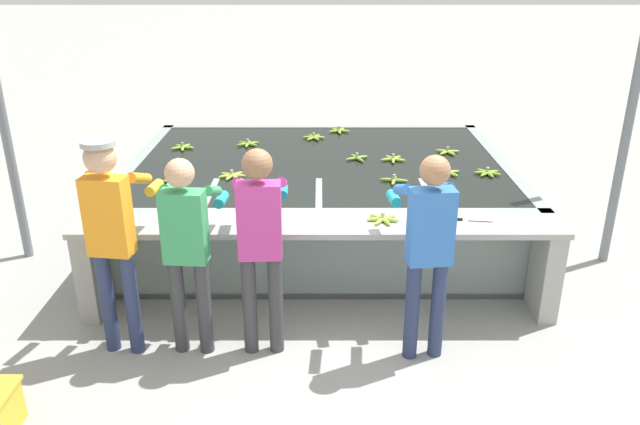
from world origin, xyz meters
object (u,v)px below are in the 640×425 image
banana_bunch_floating_6 (340,131)px  worker_2 (261,234)px  support_post_right (633,106)px  banana_bunch_floating_8 (184,147)px  knife_0 (466,220)px  banana_bunch_floating_1 (233,175)px  banana_bunch_floating_5 (394,159)px  banana_bunch_floating_0 (358,158)px  worker_3 (430,240)px  banana_bunch_ledge_0 (384,219)px  worker_1 (188,240)px  banana_bunch_floating_11 (489,173)px  banana_bunch_floating_7 (249,144)px  banana_bunch_floating_4 (449,152)px  support_post_left (1,104)px  banana_bunch_floating_2 (395,180)px  banana_bunch_floating_3 (176,181)px  banana_bunch_floating_9 (315,137)px

banana_bunch_floating_6 → worker_2: bearing=-101.1°
worker_2 → support_post_right: bearing=24.9°
banana_bunch_floating_8 → knife_0: size_ratio=0.78×
banana_bunch_floating_1 → banana_bunch_floating_5: 1.76m
worker_2 → banana_bunch_floating_0: (0.84, 2.31, -0.13)m
worker_3 → banana_bunch_floating_5: size_ratio=5.89×
banana_bunch_floating_1 → banana_bunch_ledge_0: size_ratio=1.00×
worker_1 → banana_bunch_floating_6: bearing=70.6°
banana_bunch_floating_11 → banana_bunch_ledge_0: (-1.18, -1.22, 0.00)m
banana_bunch_floating_0 → banana_bunch_floating_6: bearing=98.1°
banana_bunch_floating_7 → worker_2: bearing=-81.9°
banana_bunch_floating_0 → banana_bunch_floating_8: bearing=168.2°
banana_bunch_floating_4 → support_post_left: support_post_left is taller
support_post_right → banana_bunch_floating_2: bearing=179.6°
banana_bunch_floating_8 → support_post_right: support_post_right is taller
banana_bunch_floating_0 → knife_0: bearing=-64.8°
banana_bunch_floating_3 → worker_1: bearing=-74.5°
support_post_left → banana_bunch_floating_5: bearing=9.0°
banana_bunch_floating_3 → support_post_left: 1.79m
banana_bunch_ledge_0 → knife_0: bearing=0.7°
banana_bunch_floating_9 → banana_bunch_floating_2: bearing=-63.1°
banana_bunch_floating_6 → banana_bunch_ledge_0: size_ratio=0.99×
banana_bunch_floating_6 → banana_bunch_floating_11: size_ratio=0.98×
banana_bunch_floating_0 → support_post_right: bearing=-16.7°
banana_bunch_floating_1 → banana_bunch_floating_7: 1.16m
banana_bunch_floating_7 → support_post_right: size_ratio=0.09×
worker_1 → worker_2: 0.55m
banana_bunch_floating_11 → banana_bunch_floating_1: bearing=-178.1°
banana_bunch_floating_1 → banana_bunch_floating_8: size_ratio=1.02×
banana_bunch_floating_9 → banana_bunch_floating_7: bearing=-159.8°
worker_1 → banana_bunch_floating_3: bearing=105.5°
worker_2 → banana_bunch_floating_9: 3.18m
worker_1 → banana_bunch_floating_1: size_ratio=5.64×
worker_1 → worker_3: bearing=-2.3°
banana_bunch_floating_8 → banana_bunch_floating_11: bearing=-15.7°
banana_bunch_floating_5 → worker_1: bearing=-128.2°
banana_bunch_floating_2 → banana_bunch_floating_4: (0.71, 0.97, -0.00)m
worker_1 → banana_bunch_floating_7: 2.88m
banana_bunch_floating_0 → banana_bunch_ledge_0: 1.73m
banana_bunch_floating_0 → knife_0: banana_bunch_floating_0 is taller
banana_bunch_floating_1 → knife_0: banana_bunch_floating_1 is taller
worker_1 → banana_bunch_floating_0: 2.69m
banana_bunch_floating_5 → support_post_right: support_post_right is taller
banana_bunch_floating_5 → banana_bunch_ledge_0: size_ratio=0.99×
banana_bunch_floating_7 → banana_bunch_ledge_0: bearing=-59.1°
banana_bunch_floating_9 → banana_bunch_floating_3: bearing=-129.6°
worker_3 → support_post_left: support_post_left is taller
banana_bunch_floating_5 → knife_0: 1.73m
worker_2 → support_post_left: support_post_left is taller
banana_bunch_floating_5 → banana_bunch_floating_6: (-0.55, 1.21, 0.00)m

